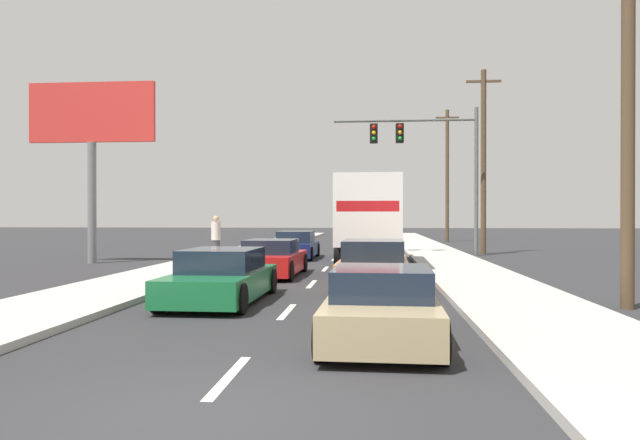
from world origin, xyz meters
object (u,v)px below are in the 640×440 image
Objects in this scene: car_navy at (296,246)px; car_green at (221,278)px; utility_pole_near at (628,75)px; utility_pole_far at (447,174)px; traffic_signal_mast at (419,147)px; pedestrian_near_corner at (216,238)px; car_tan at (382,307)px; car_orange at (374,267)px; roadside_billboard at (92,130)px; box_truck at (370,216)px; utility_pole_mid at (483,160)px; car_red at (272,259)px.

car_navy reaches higher than car_green.
utility_pole_far is at bearing 89.32° from utility_pole_near.
traffic_signal_mast is 11.74m from pedestrian_near_corner.
utility_pole_far reaches higher than car_tan.
car_navy is 18.44m from car_tan.
roadside_billboard reaches higher than car_orange.
box_truck is at bearing 71.56° from car_green.
utility_pole_far is at bearing 74.42° from car_green.
car_navy reaches higher than car_tan.
car_tan is 7.85m from utility_pole_near.
pedestrian_near_corner is at bearing -126.31° from car_navy.
car_orange is at bearing 37.33° from car_green.
car_navy is at bearing -157.55° from utility_pole_mid.
utility_pole_near reaches higher than car_orange.
car_navy is 11.05m from utility_pole_mid.
utility_pole_near is 16.37m from pedestrian_near_corner.
box_truck is at bearing 90.90° from car_orange.
box_truck is at bearing -48.35° from car_navy.
box_truck is 0.88× the size of utility_pole_mid.
traffic_signal_mast is (2.18, 20.65, 4.97)m from car_tan.
car_navy is at bearing 101.68° from car_tan.
car_red is 0.58× the size of traffic_signal_mast.
car_navy is 14.17m from car_green.
car_red is at bearing 135.74° from car_orange.
pedestrian_near_corner is (-3.08, 4.33, 0.52)m from car_red.
car_green is 18.42m from traffic_signal_mast.
car_tan is 23.08m from utility_pole_mid.
utility_pole_mid is (9.38, 3.87, 4.38)m from car_navy.
utility_pole_mid is 15.53m from utility_pole_far.
car_red is at bearing -127.36° from box_truck.
utility_pole_mid is 0.93× the size of utility_pole_far.
car_navy is 10.35m from roadside_billboard.
car_tan is (3.65, -3.89, -0.03)m from car_green.
car_navy is 22.09m from utility_pole_far.
utility_pole_mid is at bearing 52.88° from car_red.
car_green is at bearing -108.44° from box_truck.
utility_pole_near reaches higher than car_tan.
car_green reaches higher than car_red.
car_red is 5.98m from car_green.
traffic_signal_mast is (5.91, 2.59, 4.91)m from car_navy.
utility_pole_near reaches higher than traffic_signal_mast.
car_orange is at bearing -72.52° from car_navy.
pedestrian_near_corner is at bearing 114.83° from car_tan.
car_green is 35.18m from utility_pole_far.
car_red is 5.55m from box_truck.
car_tan is at bearing -70.52° from car_red.
utility_pole_near reaches higher than box_truck.
utility_pole_near is 33.82m from utility_pole_far.
car_green is at bearing -109.18° from traffic_signal_mast.
pedestrian_near_corner is (-6.33, 0.07, -0.93)m from box_truck.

